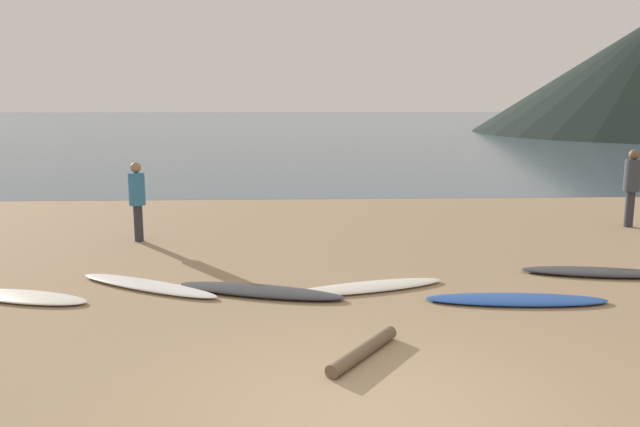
% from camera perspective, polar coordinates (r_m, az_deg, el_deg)
% --- Properties ---
extents(ground_plane, '(120.00, 120.00, 0.20)m').
position_cam_1_polar(ground_plane, '(15.51, 0.37, -0.48)').
color(ground_plane, '#997C5B').
rests_on(ground_plane, ground).
extents(ocean_water, '(140.00, 100.00, 0.01)m').
position_cam_1_polar(ocean_water, '(67.69, -1.83, 7.98)').
color(ocean_water, '#475B6B').
rests_on(ocean_water, ground).
extents(surfboard_1, '(2.05, 1.13, 0.07)m').
position_cam_1_polar(surfboard_1, '(10.02, -24.71, -6.74)').
color(surfboard_1, silver).
rests_on(surfboard_1, ground).
extents(surfboard_2, '(2.43, 1.66, 0.08)m').
position_cam_1_polar(surfboard_2, '(9.97, -15.04, -6.19)').
color(surfboard_2, white).
rests_on(surfboard_2, ground).
extents(surfboard_3, '(2.60, 1.33, 0.10)m').
position_cam_1_polar(surfboard_3, '(9.40, -5.43, -6.84)').
color(surfboard_3, '#333338').
rests_on(surfboard_3, ground).
extents(surfboard_4, '(2.52, 1.19, 0.07)m').
position_cam_1_polar(surfboard_4, '(9.59, 4.11, -6.54)').
color(surfboard_4, silver).
rests_on(surfboard_4, ground).
extents(surfboard_5, '(2.55, 0.78, 0.08)m').
position_cam_1_polar(surfboard_5, '(9.40, 17.05, -7.32)').
color(surfboard_5, '#1E479E').
rests_on(surfboard_5, ground).
extents(surfboard_6, '(2.40, 0.97, 0.10)m').
position_cam_1_polar(surfboard_6, '(11.24, 23.36, -4.79)').
color(surfboard_6, '#333338').
rests_on(surfboard_6, ground).
extents(person_0, '(0.34, 0.34, 1.70)m').
position_cam_1_polar(person_0, '(15.48, 25.97, 2.57)').
color(person_0, '#2D2D38').
rests_on(person_0, ground).
extents(person_1, '(0.32, 0.32, 1.56)m').
position_cam_1_polar(person_1, '(13.02, -15.95, 1.59)').
color(person_1, '#2D2D38').
rests_on(person_1, ground).
extents(driftwood_log, '(0.90, 1.19, 0.15)m').
position_cam_1_polar(driftwood_log, '(7.20, 3.86, -12.06)').
color(driftwood_log, brown).
rests_on(driftwood_log, ground).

